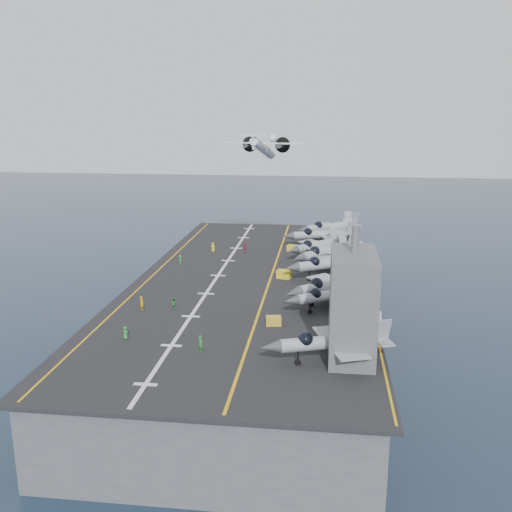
# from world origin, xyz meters

# --- Properties ---
(ground) EXTENTS (500.00, 500.00, 0.00)m
(ground) POSITION_xyz_m (0.00, 0.00, 0.00)
(ground) COLOR #142135
(ground) RESTS_ON ground
(hull) EXTENTS (36.00, 90.00, 10.00)m
(hull) POSITION_xyz_m (0.00, 0.00, 5.00)
(hull) COLOR #56595E
(hull) RESTS_ON ground
(flight_deck) EXTENTS (38.00, 92.00, 0.40)m
(flight_deck) POSITION_xyz_m (0.00, 0.00, 10.20)
(flight_deck) COLOR black
(flight_deck) RESTS_ON hull
(foul_line) EXTENTS (0.35, 90.00, 0.02)m
(foul_line) POSITION_xyz_m (3.00, 0.00, 10.42)
(foul_line) COLOR gold
(foul_line) RESTS_ON flight_deck
(landing_centerline) EXTENTS (0.50, 90.00, 0.02)m
(landing_centerline) POSITION_xyz_m (-6.00, 0.00, 10.42)
(landing_centerline) COLOR silver
(landing_centerline) RESTS_ON flight_deck
(deck_edge_port) EXTENTS (0.25, 90.00, 0.02)m
(deck_edge_port) POSITION_xyz_m (-17.00, 0.00, 10.42)
(deck_edge_port) COLOR gold
(deck_edge_port) RESTS_ON flight_deck
(deck_edge_stbd) EXTENTS (0.25, 90.00, 0.02)m
(deck_edge_stbd) POSITION_xyz_m (18.50, 0.00, 10.42)
(deck_edge_stbd) COLOR gold
(deck_edge_stbd) RESTS_ON flight_deck
(island_superstructure) EXTENTS (5.00, 10.00, 15.00)m
(island_superstructure) POSITION_xyz_m (15.00, -30.00, 17.90)
(island_superstructure) COLOR #56595E
(island_superstructure) RESTS_ON flight_deck
(fighter_jet_0) EXTENTS (16.88, 13.90, 5.04)m
(fighter_jet_0) POSITION_xyz_m (13.00, -32.13, 12.92)
(fighter_jet_0) COLOR #8D939D
(fighter_jet_0) RESTS_ON flight_deck
(fighter_jet_2) EXTENTS (16.53, 14.92, 4.78)m
(fighter_jet_2) POSITION_xyz_m (13.32, -14.94, 12.79)
(fighter_jet_2) COLOR #99A0A9
(fighter_jet_2) RESTS_ON flight_deck
(fighter_jet_3) EXTENTS (18.80, 18.39, 5.49)m
(fighter_jet_3) POSITION_xyz_m (13.40, -10.91, 13.14)
(fighter_jet_3) COLOR #9EA7AF
(fighter_jet_3) RESTS_ON flight_deck
(fighter_jet_4) EXTENTS (18.60, 16.62, 5.39)m
(fighter_jet_4) POSITION_xyz_m (13.23, 0.89, 13.09)
(fighter_jet_4) COLOR #9096A0
(fighter_jet_4) RESTS_ON flight_deck
(fighter_jet_5) EXTENTS (17.87, 18.45, 5.37)m
(fighter_jet_5) POSITION_xyz_m (12.33, 9.28, 13.08)
(fighter_jet_5) COLOR gray
(fighter_jet_5) RESTS_ON flight_deck
(fighter_jet_6) EXTENTS (16.76, 17.16, 5.01)m
(fighter_jet_6) POSITION_xyz_m (10.77, 15.04, 12.90)
(fighter_jet_6) COLOR gray
(fighter_jet_6) RESTS_ON flight_deck
(fighter_jet_7) EXTENTS (17.88, 14.67, 5.34)m
(fighter_jet_7) POSITION_xyz_m (11.59, 23.89, 13.07)
(fighter_jet_7) COLOR gray
(fighter_jet_7) RESTS_ON flight_deck
(fighter_jet_8) EXTENTS (18.23, 16.97, 5.27)m
(fighter_jet_8) POSITION_xyz_m (13.12, 32.51, 13.03)
(fighter_jet_8) COLOR gray
(fighter_jet_8) RESTS_ON flight_deck
(tow_cart_a) EXTENTS (2.12, 1.54, 1.17)m
(tow_cart_a) POSITION_xyz_m (5.44, -21.80, 10.98)
(tow_cart_a) COLOR gold
(tow_cart_a) RESTS_ON flight_deck
(tow_cart_b) EXTENTS (2.58, 1.99, 1.37)m
(tow_cart_b) POSITION_xyz_m (5.20, -0.19, 11.09)
(tow_cart_b) COLOR gold
(tow_cart_b) RESTS_ON flight_deck
(tow_cart_c) EXTENTS (2.35, 1.87, 1.23)m
(tow_cart_c) POSITION_xyz_m (5.50, 18.92, 11.02)
(tow_cart_c) COLOR gold
(tow_cart_c) RESTS_ON flight_deck
(crew_0) EXTENTS (1.17, 1.04, 1.63)m
(crew_0) POSITION_xyz_m (-12.07, -28.70, 11.21)
(crew_0) COLOR #268C33
(crew_0) RESTS_ON flight_deck
(crew_1) EXTENTS (1.40, 1.37, 1.96)m
(crew_1) POSITION_xyz_m (-13.42, -18.15, 11.38)
(crew_1) COLOR #E0A705
(crew_1) RESTS_ON flight_deck
(crew_2) EXTENTS (1.10, 0.90, 1.59)m
(crew_2) POSITION_xyz_m (-9.09, -17.18, 11.19)
(crew_2) COLOR #228431
(crew_2) RESTS_ON flight_deck
(crew_3) EXTENTS (0.68, 1.01, 1.68)m
(crew_3) POSITION_xyz_m (-14.20, 6.56, 11.24)
(crew_3) COLOR green
(crew_3) RESTS_ON flight_deck
(crew_4) EXTENTS (0.93, 1.28, 1.98)m
(crew_4) POSITION_xyz_m (-3.73, 17.06, 11.39)
(crew_4) COLOR red
(crew_4) RESTS_ON flight_deck
(crew_5) EXTENTS (1.36, 1.23, 1.89)m
(crew_5) POSITION_xyz_m (-10.11, 16.58, 11.34)
(crew_5) COLOR yellow
(crew_5) RESTS_ON flight_deck
(crew_6) EXTENTS (1.41, 1.42, 2.00)m
(crew_6) POSITION_xyz_m (-2.17, -31.22, 11.40)
(crew_6) COLOR #247B28
(crew_6) RESTS_ON flight_deck
(transport_plane) EXTENTS (25.35, 20.03, 5.31)m
(transport_plane) POSITION_xyz_m (-4.77, 57.94, 28.09)
(transport_plane) COLOR silver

